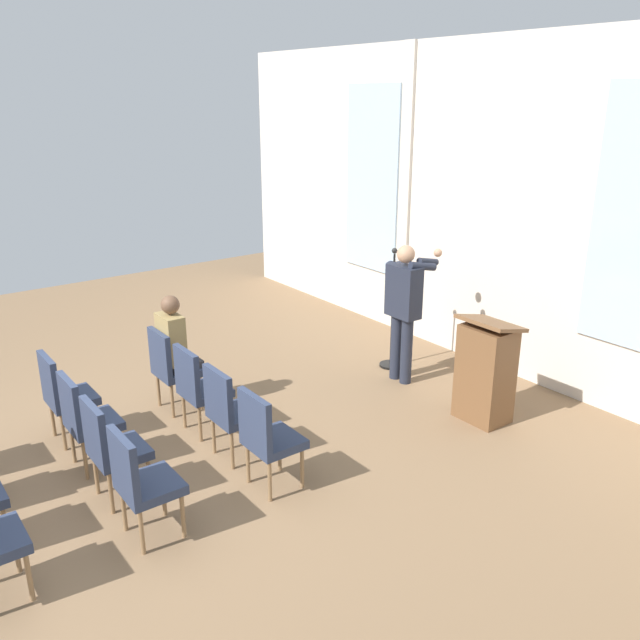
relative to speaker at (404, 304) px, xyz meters
The scene contains 14 objects.
ground_plane 4.11m from the speaker, 89.51° to the right, with size 13.70×13.70×0.00m, color #846647.
rear_partition 1.63m from the speaker, 87.57° to the left, with size 10.21×0.14×3.99m.
speaker is the anchor object (origin of this frame).
mic_stand 0.77m from the speaker, 154.74° to the left, with size 0.28×0.28×1.55m.
lectern 1.34m from the speaker, ahead, with size 0.60×0.48×1.16m.
chair_r0_c0 2.78m from the speaker, 109.91° to the right, with size 0.46×0.44×0.94m.
audience_r0_c0 2.68m from the speaker, 110.51° to the right, with size 0.36×0.39×1.31m.
chair_r0_c1 2.63m from the speaker, 96.39° to the right, with size 0.46×0.44×0.94m.
chair_r0_c2 2.64m from the speaker, 82.13° to the right, with size 0.46×0.44×0.94m.
chair_r0_c3 2.80m from the speaker, 68.77° to the right, with size 0.46×0.44×0.94m.
chair_r1_c0 3.87m from the speaker, 104.06° to the right, with size 0.46×0.44×0.94m.
chair_r1_c1 3.77m from the speaker, 94.43° to the right, with size 0.46×0.44×0.94m.
chair_r1_c2 3.77m from the speaker, 84.54° to the right, with size 0.46×0.44×0.94m.
chair_r1_c3 3.89m from the speaker, 74.96° to the right, with size 0.46×0.44×0.94m.
Camera 1 is at (5.30, -1.26, 3.34)m, focal length 36.99 mm.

